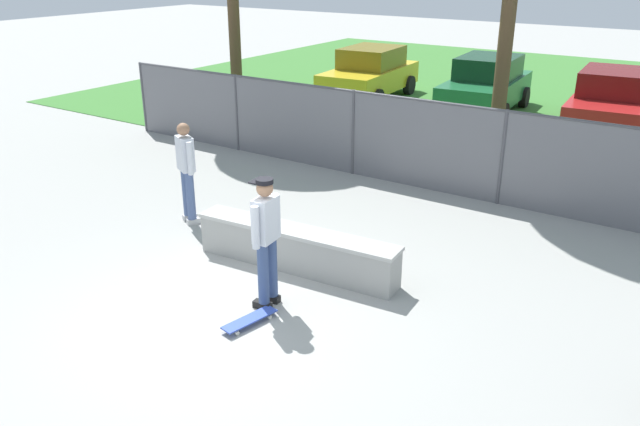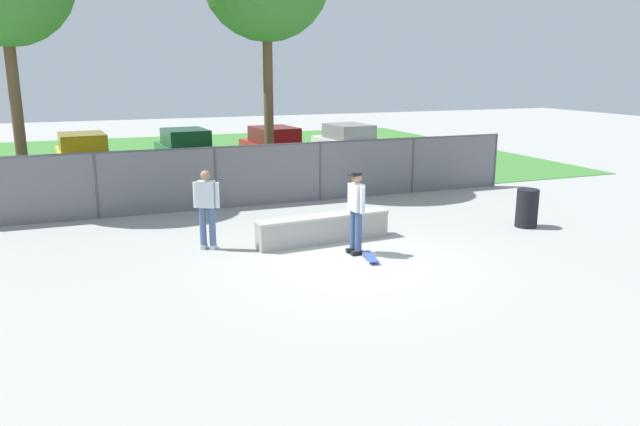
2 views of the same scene
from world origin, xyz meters
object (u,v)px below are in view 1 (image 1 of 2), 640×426
(car_yellow, at_px, (370,73))
(car_green, at_px, (486,85))
(skateboard, at_px, (250,319))
(concrete_ledge, at_px, (296,249))
(bystander, at_px, (186,169))
(car_red, at_px, (610,102))
(skateboarder, at_px, (266,237))

(car_yellow, distance_m, car_green, 3.86)
(skateboard, bearing_deg, concrete_ledge, 104.78)
(concrete_ledge, relative_size, skateboard, 4.07)
(skateboard, height_order, car_green, car_green)
(skateboard, bearing_deg, car_yellow, 113.41)
(bystander, bearing_deg, car_yellow, 103.08)
(skateboard, xyz_separation_m, car_red, (1.81, 12.78, 0.77))
(skateboarder, height_order, car_green, skateboarder)
(concrete_ledge, height_order, bystander, bystander)
(skateboard, relative_size, car_yellow, 0.19)
(car_red, bearing_deg, car_green, 173.03)
(concrete_ledge, xyz_separation_m, car_yellow, (-5.19, 11.35, 0.51))
(concrete_ledge, xyz_separation_m, skateboard, (0.43, -1.64, -0.26))
(car_green, distance_m, car_red, 3.61)
(concrete_ledge, relative_size, bystander, 1.84)
(car_yellow, height_order, car_green, same)
(concrete_ledge, relative_size, skateboarder, 1.82)
(car_green, bearing_deg, skateboarder, -82.53)
(car_green, height_order, car_red, same)
(skateboard, relative_size, bystander, 0.45)
(skateboarder, distance_m, car_yellow, 13.63)
(car_green, relative_size, bystander, 2.38)
(concrete_ledge, relative_size, car_green, 0.77)
(skateboard, distance_m, car_green, 13.36)
(car_red, distance_m, bystander, 11.78)
(skateboard, distance_m, car_yellow, 14.17)
(skateboarder, relative_size, bystander, 1.01)
(car_yellow, relative_size, car_red, 1.00)
(skateboarder, height_order, car_yellow, skateboarder)
(skateboard, xyz_separation_m, car_green, (-1.77, 13.22, 0.77))
(skateboard, height_order, car_red, car_red)
(skateboarder, bearing_deg, car_green, 97.47)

